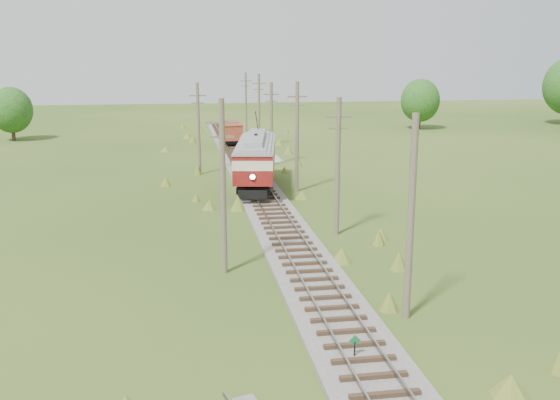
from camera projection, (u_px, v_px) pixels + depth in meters
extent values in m
plane|color=#234414|center=(372.00, 382.00, 21.61)|extent=(260.00, 260.00, 0.00)
cube|color=#605B54|center=(254.00, 184.00, 54.27)|extent=(3.60, 96.00, 0.25)
cube|color=#726659|center=(246.00, 180.00, 54.08)|extent=(0.08, 96.00, 0.17)
cube|color=#726659|center=(262.00, 179.00, 54.30)|extent=(0.08, 96.00, 0.17)
cube|color=#2D2116|center=(254.00, 181.00, 54.22)|extent=(2.40, 96.00, 0.16)
cylinder|color=black|center=(355.00, 352.00, 22.93)|extent=(0.06, 0.06, 0.80)
cube|color=#176833|center=(355.00, 341.00, 22.83)|extent=(0.45, 0.03, 0.45)
cube|color=black|center=(256.00, 177.00, 52.64)|extent=(4.46, 12.12, 0.48)
cube|color=maroon|center=(256.00, 164.00, 52.40)|extent=(5.08, 13.21, 1.18)
cube|color=beige|center=(256.00, 153.00, 52.18)|extent=(5.12, 13.28, 0.75)
cube|color=black|center=(256.00, 153.00, 52.18)|extent=(5.05, 12.71, 0.59)
cube|color=maroon|center=(256.00, 146.00, 52.06)|extent=(5.08, 13.21, 0.32)
cube|color=gray|center=(256.00, 142.00, 51.97)|extent=(5.16, 13.35, 0.41)
cube|color=gray|center=(256.00, 138.00, 51.89)|extent=(2.92, 9.76, 0.43)
sphere|color=#FFF2BF|center=(252.00, 177.00, 46.00)|extent=(0.39, 0.39, 0.39)
cylinder|color=black|center=(257.00, 121.00, 53.50)|extent=(0.88, 4.95, 2.07)
cylinder|color=black|center=(243.00, 189.00, 47.91)|extent=(0.27, 0.87, 0.86)
cylinder|color=black|center=(264.00, 189.00, 47.90)|extent=(0.27, 0.87, 0.86)
cylinder|color=black|center=(250.00, 167.00, 57.40)|extent=(0.27, 0.87, 0.86)
cylinder|color=black|center=(267.00, 167.00, 57.40)|extent=(0.27, 0.87, 0.86)
cube|color=black|center=(231.00, 139.00, 77.41)|extent=(1.87, 6.39, 0.44)
cube|color=maroon|center=(231.00, 130.00, 77.15)|extent=(2.34, 7.10, 1.77)
cube|color=maroon|center=(231.00, 123.00, 76.94)|extent=(2.38, 7.24, 0.11)
cylinder|color=black|center=(227.00, 141.00, 75.25)|extent=(0.11, 0.71, 0.71)
cylinder|color=black|center=(238.00, 141.00, 75.46)|extent=(0.11, 0.71, 0.71)
cylinder|color=black|center=(224.00, 137.00, 79.33)|extent=(0.11, 0.71, 0.71)
cylinder|color=black|center=(235.00, 137.00, 79.55)|extent=(0.11, 0.71, 0.71)
cone|color=gray|center=(265.00, 153.00, 67.52)|extent=(3.51, 3.51, 1.32)
cone|color=gray|center=(275.00, 157.00, 66.66)|extent=(1.98, 1.98, 0.77)
cylinder|color=brown|center=(411.00, 219.00, 25.90)|extent=(0.30, 0.30, 8.80)
cylinder|color=brown|center=(338.00, 167.00, 38.45)|extent=(0.30, 0.30, 8.60)
cube|color=brown|center=(339.00, 117.00, 37.75)|extent=(1.60, 0.12, 0.12)
cube|color=brown|center=(339.00, 128.00, 37.91)|extent=(1.20, 0.10, 0.10)
cylinder|color=brown|center=(297.00, 137.00, 50.89)|extent=(0.30, 0.30, 9.00)
cube|color=brown|center=(297.00, 97.00, 50.14)|extent=(1.60, 0.12, 0.12)
cube|color=brown|center=(297.00, 105.00, 50.30)|extent=(1.20, 0.10, 0.10)
cylinder|color=brown|center=(271.00, 124.00, 63.43)|extent=(0.30, 0.30, 8.40)
cube|color=brown|center=(271.00, 94.00, 62.75)|extent=(1.60, 0.12, 0.12)
cube|color=brown|center=(271.00, 101.00, 62.91)|extent=(1.20, 0.10, 0.10)
cylinder|color=brown|center=(259.00, 111.00, 75.93)|extent=(0.30, 0.30, 8.90)
cube|color=brown|center=(259.00, 84.00, 75.19)|extent=(1.60, 0.12, 0.12)
cube|color=brown|center=(259.00, 89.00, 75.35)|extent=(1.20, 0.10, 0.10)
cylinder|color=brown|center=(246.00, 104.00, 88.42)|extent=(0.30, 0.30, 8.70)
cube|color=brown|center=(246.00, 81.00, 87.71)|extent=(1.60, 0.12, 0.12)
cube|color=brown|center=(246.00, 86.00, 87.87)|extent=(1.20, 0.10, 0.10)
cylinder|color=brown|center=(223.00, 188.00, 31.47)|extent=(0.30, 0.30, 9.00)
cube|color=brown|center=(222.00, 123.00, 30.72)|extent=(1.60, 0.12, 0.12)
cube|color=brown|center=(222.00, 137.00, 30.88)|extent=(1.20, 0.10, 0.10)
cylinder|color=brown|center=(199.00, 129.00, 58.39)|extent=(0.30, 0.30, 8.60)
cube|color=brown|center=(198.00, 96.00, 57.69)|extent=(1.60, 0.12, 0.12)
cube|color=brown|center=(198.00, 103.00, 57.85)|extent=(1.20, 0.10, 0.10)
cylinder|color=#38281C|center=(13.00, 132.00, 82.37)|extent=(0.50, 0.50, 2.34)
ellipsoid|color=#164414|center=(11.00, 110.00, 81.72)|extent=(5.46, 5.46, 6.01)
cylinder|color=#38281C|center=(419.00, 121.00, 95.21)|extent=(0.50, 0.50, 2.52)
ellipsoid|color=#164414|center=(420.00, 100.00, 94.51)|extent=(5.88, 5.88, 6.47)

